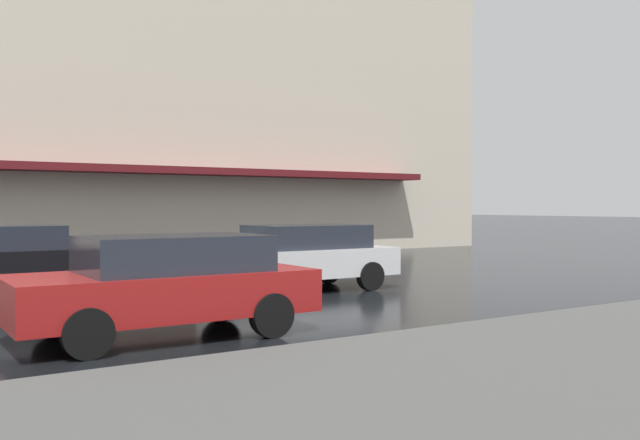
# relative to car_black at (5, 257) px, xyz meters

# --- Properties ---
(haussmann_block_corner) EXTENTS (16.27, 27.70, 21.75)m
(haussmann_block_corner) POSITION_rel_car_black_xyz_m (14.53, -6.89, 9.89)
(haussmann_block_corner) COLOR beige
(haussmann_block_corner) RESTS_ON ground_plane
(car_black) EXTENTS (1.85, 4.10, 1.41)m
(car_black) POSITION_rel_car_black_xyz_m (0.00, 0.00, 0.00)
(car_black) COLOR black
(car_black) RESTS_ON ground_plane
(car_red) EXTENTS (1.85, 4.10, 1.41)m
(car_red) POSITION_rel_car_black_xyz_m (-6.50, -1.07, 0.00)
(car_red) COLOR maroon
(car_red) RESTS_ON ground_plane
(car_white) EXTENTS (1.85, 4.10, 1.41)m
(car_white) POSITION_rel_car_black_xyz_m (-3.00, -5.46, 0.00)
(car_white) COLOR silver
(car_white) RESTS_ON ground_plane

